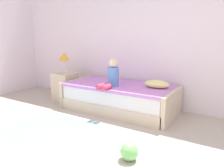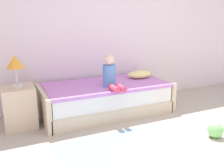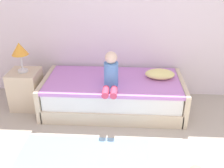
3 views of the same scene
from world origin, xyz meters
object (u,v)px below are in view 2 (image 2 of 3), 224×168
at_px(child_figure, 110,74).
at_px(toy_ball, 215,130).
at_px(bed, 106,98).
at_px(nightstand, 20,107).
at_px(pillow, 140,74).
at_px(table_lamp, 15,63).

distance_m(child_figure, toy_ball, 1.67).
relative_size(child_figure, toy_ball, 2.45).
xyz_separation_m(bed, nightstand, (-1.35, -0.01, 0.05)).
bearing_deg(bed, nightstand, -179.38).
bearing_deg(child_figure, toy_ball, -51.20).
bearing_deg(toy_ball, pillow, 99.59).
distance_m(bed, table_lamp, 1.52).
height_order(nightstand, child_figure, child_figure).
height_order(child_figure, toy_ball, child_figure).
relative_size(bed, child_figure, 4.14).
bearing_deg(nightstand, table_lamp, 135.00).
bearing_deg(bed, pillow, 8.14).
bearing_deg(child_figure, pillow, 24.66).
relative_size(nightstand, toy_ball, 2.88).
xyz_separation_m(nightstand, table_lamp, (-0.00, 0.00, 0.64)).
relative_size(bed, nightstand, 3.52).
bearing_deg(table_lamp, nightstand, -45.00).
distance_m(pillow, toy_ball, 1.63).
height_order(bed, pillow, pillow).
bearing_deg(table_lamp, child_figure, -9.11).
bearing_deg(toy_ball, bed, 123.63).
xyz_separation_m(bed, toy_ball, (0.96, -1.44, -0.14)).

